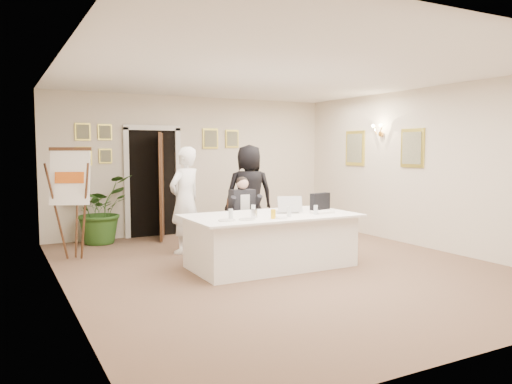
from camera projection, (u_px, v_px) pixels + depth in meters
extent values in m
plane|color=brown|center=(281.00, 267.00, 7.36)|extent=(7.00, 7.00, 0.00)
cube|color=white|center=(282.00, 74.00, 7.12)|extent=(6.00, 7.00, 0.02)
cube|color=beige|center=(195.00, 165.00, 10.32)|extent=(6.00, 0.10, 2.80)
cube|color=beige|center=(497.00, 189.00, 4.16)|extent=(6.00, 0.10, 2.80)
cube|color=beige|center=(61.00, 177.00, 5.83)|extent=(0.10, 7.00, 2.80)
cube|color=beige|center=(430.00, 168.00, 8.64)|extent=(0.10, 7.00, 2.80)
cube|color=black|center=(153.00, 183.00, 9.90)|extent=(0.92, 0.06, 2.10)
cube|color=white|center=(127.00, 184.00, 9.63)|extent=(0.10, 0.06, 2.20)
cube|color=white|center=(178.00, 183.00, 10.12)|extent=(0.10, 0.06, 2.20)
cube|color=#342110|center=(162.00, 186.00, 9.56)|extent=(0.33, 0.81, 2.02)
cube|color=white|center=(271.00, 241.00, 7.34)|extent=(2.31, 1.16, 0.75)
cube|color=white|center=(271.00, 215.00, 7.31)|extent=(2.49, 1.34, 0.03)
cube|color=white|center=(73.00, 177.00, 7.61)|extent=(0.62, 0.40, 0.84)
imported|color=white|center=(185.00, 200.00, 8.27)|extent=(0.77, 0.66, 1.77)
imported|color=black|center=(249.00, 193.00, 9.27)|extent=(1.00, 0.78, 1.81)
imported|color=#29521B|center=(99.00, 210.00, 9.15)|extent=(1.48, 1.48, 1.25)
cube|color=black|center=(320.00, 201.00, 7.89)|extent=(0.39, 0.19, 0.26)
cube|color=white|center=(322.00, 212.00, 7.45)|extent=(0.33, 0.24, 0.03)
cylinder|color=white|center=(227.00, 220.00, 6.64)|extent=(0.28, 0.28, 0.01)
cylinder|color=white|center=(247.00, 219.00, 6.74)|extent=(0.28, 0.28, 0.01)
cylinder|color=white|center=(280.00, 218.00, 6.90)|extent=(0.20, 0.20, 0.01)
cylinder|color=silver|center=(231.00, 214.00, 6.83)|extent=(0.07, 0.07, 0.14)
cylinder|color=silver|center=(289.00, 212.00, 7.07)|extent=(0.08, 0.08, 0.14)
cylinder|color=silver|center=(316.00, 210.00, 7.28)|extent=(0.07, 0.07, 0.14)
cylinder|color=silver|center=(253.00, 209.00, 7.33)|extent=(0.06, 0.06, 0.14)
cylinder|color=yellow|center=(273.00, 214.00, 6.85)|extent=(0.08, 0.08, 0.13)
cylinder|color=silver|center=(254.00, 214.00, 6.97)|extent=(0.10, 0.10, 0.11)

